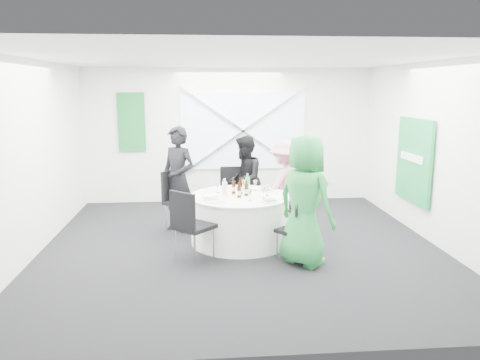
{
  "coord_description": "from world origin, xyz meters",
  "views": [
    {
      "loc": [
        -0.6,
        -6.82,
        2.4
      ],
      "look_at": [
        0.0,
        0.2,
        1.0
      ],
      "focal_mm": 35.0,
      "sensor_mm": 36.0,
      "label": 1
    }
  ],
  "objects": [
    {
      "name": "floor",
      "position": [
        0.0,
        0.0,
        0.0
      ],
      "size": [
        6.0,
        6.0,
        0.0
      ],
      "primitive_type": "plane",
      "color": "black",
      "rests_on": "ground"
    },
    {
      "name": "knife_c",
      "position": [
        -0.19,
        0.74,
        0.76
      ],
      "size": [
        0.15,
        0.02,
        0.01
      ],
      "primitive_type": "cube",
      "rotation": [
        0.0,
        0.0,
        1.61
      ],
      "color": "silver",
      "rests_on": "banquet_table"
    },
    {
      "name": "ceiling",
      "position": [
        0.0,
        0.0,
        2.8
      ],
      "size": [
        6.0,
        6.0,
        0.0
      ],
      "primitive_type": "plane",
      "rotation": [
        3.14,
        0.0,
        0.0
      ],
      "color": "white",
      "rests_on": "wall_back"
    },
    {
      "name": "chair_back",
      "position": [
        -0.03,
        1.42,
        0.58
      ],
      "size": [
        0.46,
        0.47,
        0.99
      ],
      "rotation": [
        0.0,
        0.0,
        0.03
      ],
      "color": "black",
      "rests_on": "floor"
    },
    {
      "name": "wine_glass_f",
      "position": [
        0.09,
        0.54,
        0.88
      ],
      "size": [
        0.07,
        0.07,
        0.17
      ],
      "color": "white",
      "rests_on": "banquet_table"
    },
    {
      "name": "napkin",
      "position": [
        -0.47,
        -0.08,
        0.8
      ],
      "size": [
        0.23,
        0.18,
        0.05
      ],
      "primitive_type": "cube",
      "rotation": [
        0.0,
        0.0,
        0.31
      ],
      "color": "white",
      "rests_on": "plate_front_left"
    },
    {
      "name": "wall_left",
      "position": [
        -3.0,
        0.0,
        1.4
      ],
      "size": [
        0.0,
        6.0,
        6.0
      ],
      "primitive_type": "plane",
      "rotation": [
        1.57,
        0.0,
        1.57
      ],
      "color": "white",
      "rests_on": "floor"
    },
    {
      "name": "beer_bottle_c",
      "position": [
        0.09,
        0.16,
        0.85
      ],
      "size": [
        0.06,
        0.06,
        0.24
      ],
      "color": "#361A09",
      "rests_on": "banquet_table"
    },
    {
      "name": "beer_bottle_b",
      "position": [
        0.01,
        0.26,
        0.86
      ],
      "size": [
        0.06,
        0.06,
        0.27
      ],
      "color": "#361A09",
      "rests_on": "banquet_table"
    },
    {
      "name": "plate_back_left",
      "position": [
        -0.47,
        0.55,
        0.77
      ],
      "size": [
        0.27,
        0.27,
        0.01
      ],
      "color": "white",
      "rests_on": "banquet_table"
    },
    {
      "name": "person_woman_pink",
      "position": [
        0.82,
        0.84,
        0.77
      ],
      "size": [
        1.07,
        0.97,
        1.54
      ],
      "primitive_type": "imported",
      "rotation": [
        0.0,
        0.0,
        -2.48
      ],
      "color": "#C88288",
      "rests_on": "floor"
    },
    {
      "name": "green_banner",
      "position": [
        -2.0,
        2.95,
        1.7
      ],
      "size": [
        0.55,
        0.04,
        1.2
      ],
      "primitive_type": "cube",
      "color": "#136328",
      "rests_on": "wall_back"
    },
    {
      "name": "beer_bottle_d",
      "position": [
        -0.03,
        0.05,
        0.85
      ],
      "size": [
        0.06,
        0.06,
        0.24
      ],
      "color": "#361A09",
      "rests_on": "banquet_table"
    },
    {
      "name": "fork_a",
      "position": [
        -0.52,
        -0.06,
        0.76
      ],
      "size": [
        0.11,
        0.12,
        0.01
      ],
      "primitive_type": "cube",
      "rotation": [
        0.0,
        0.0,
        -2.38
      ],
      "color": "silver",
      "rests_on": "banquet_table"
    },
    {
      "name": "window_brace_a",
      "position": [
        0.3,
        2.92,
        1.5
      ],
      "size": [
        2.63,
        0.05,
        1.84
      ],
      "primitive_type": "cube",
      "rotation": [
        0.0,
        0.97,
        0.0
      ],
      "color": "silver",
      "rests_on": "window_panel"
    },
    {
      "name": "wall_right",
      "position": [
        3.0,
        0.0,
        1.4
      ],
      "size": [
        0.0,
        6.0,
        6.0
      ],
      "primitive_type": "plane",
      "rotation": [
        1.57,
        0.0,
        -1.57
      ],
      "color": "white",
      "rests_on": "floor"
    },
    {
      "name": "fork_c",
      "position": [
        0.13,
        0.76,
        0.76
      ],
      "size": [
        0.15,
        0.02,
        0.01
      ],
      "primitive_type": "cube",
      "rotation": [
        0.0,
        0.0,
        1.63
      ],
      "color": "silver",
      "rests_on": "banquet_table"
    },
    {
      "name": "chair_front_right",
      "position": [
        0.73,
        -0.69,
        0.51
      ],
      "size": [
        0.56,
        0.56,
        0.87
      ],
      "rotation": [
        0.0,
        0.0,
        3.83
      ],
      "color": "black",
      "rests_on": "floor"
    },
    {
      "name": "fork_d",
      "position": [
        -0.4,
        0.61,
        0.76
      ],
      "size": [
        0.09,
        0.14,
        0.01
      ],
      "primitive_type": "cube",
      "rotation": [
        0.0,
        0.0,
        2.64
      ],
      "color": "silver",
      "rests_on": "banquet_table"
    },
    {
      "name": "knife_d",
      "position": [
        -0.57,
        0.3,
        0.76
      ],
      "size": [
        0.08,
        0.14,
        0.01
      ],
      "primitive_type": "cube",
      "rotation": [
        0.0,
        0.0,
        2.66
      ],
      "color": "silver",
      "rests_on": "banquet_table"
    },
    {
      "name": "person_man_back",
      "position": [
        0.17,
        1.32,
        0.78
      ],
      "size": [
        0.53,
        0.82,
        1.57
      ],
      "primitive_type": "imported",
      "rotation": [
        0.0,
        0.0,
        -1.72
      ],
      "color": "black",
      "rests_on": "floor"
    },
    {
      "name": "clear_water_bottle",
      "position": [
        -0.24,
        0.17,
        0.87
      ],
      "size": [
        0.08,
        0.08,
        0.27
      ],
      "color": "silver",
      "rests_on": "banquet_table"
    },
    {
      "name": "chair_back_right",
      "position": [
        0.78,
        0.86,
        0.48
      ],
      "size": [
        0.53,
        0.53,
        0.83
      ],
      "rotation": [
        0.0,
        0.0,
        -0.87
      ],
      "color": "black",
      "rests_on": "floor"
    },
    {
      "name": "wine_glass_e",
      "position": [
        -0.34,
        0.41,
        0.88
      ],
      "size": [
        0.07,
        0.07,
        0.17
      ],
      "color": "white",
      "rests_on": "banquet_table"
    },
    {
      "name": "beer_bottle_a",
      "position": [
        -0.09,
        0.31,
        0.86
      ],
      "size": [
        0.06,
        0.06,
        0.26
      ],
      "color": "#361A09",
      "rests_on": "banquet_table"
    },
    {
      "name": "knife_b",
      "position": [
        0.42,
        0.6,
        0.76
      ],
      "size": [
        0.08,
        0.14,
        0.01
      ],
      "primitive_type": "cube",
      "rotation": [
        0.0,
        0.0,
        0.46
      ],
      "color": "silver",
      "rests_on": "banquet_table"
    },
    {
      "name": "banquet_table",
      "position": [
        0.0,
        0.2,
        0.38
      ],
      "size": [
        1.56,
        1.56,
        0.76
      ],
      "color": "white",
      "rests_on": "floor"
    },
    {
      "name": "person_woman_green",
      "position": [
        0.8,
        -0.77,
        0.89
      ],
      "size": [
        0.99,
        1.04,
        1.79
      ],
      "primitive_type": "imported",
      "rotation": [
        0.0,
        0.0,
        2.26
      ],
      "color": "#24873B",
      "rests_on": "floor"
    },
    {
      "name": "plate_front_right",
      "position": [
        0.39,
        -0.26,
        0.78
      ],
      "size": [
        0.27,
        0.27,
        0.04
      ],
      "color": "white",
      "rests_on": "banquet_table"
    },
    {
      "name": "green_sign",
      "position": [
        2.94,
        0.6,
        1.2
      ],
      "size": [
        0.05,
        1.2,
        1.4
      ],
      "primitive_type": "cube",
      "color": "#198C3F",
      "rests_on": "wall_right"
    },
    {
      "name": "wall_front",
      "position": [
        0.0,
        -3.0,
        1.4
      ],
      "size": [
        6.0,
        0.0,
        6.0
      ],
      "primitive_type": "plane",
      "rotation": [
        -1.57,
        0.0,
        0.0
      ],
      "color": "white",
      "rests_on": "floor"
    },
    {
      "name": "wine_glass_a",
      "position": [
        0.12,
        -0.15,
        0.88
      ],
      "size": [
        0.07,
        0.07,
        0.17
      ],
      "color": "white",
      "rests_on": "banquet_table"
    },
    {
      "name": "wine_glass_c",
      "position": [
        0.42,
        0.16,
        0.88
      ],
      "size": [
        0.07,
        0.07,
        0.17
      ],
      "color": "white",
      "rests_on": "banquet_table"
    },
    {
      "name": "window_brace_b",
      "position": [
        0.3,
        2.92,
        1.5
      ],
      "size": [
        2.63,
        0.05,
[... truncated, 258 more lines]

